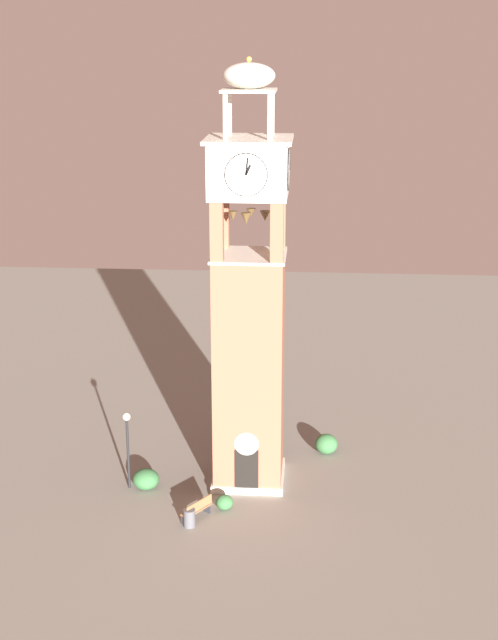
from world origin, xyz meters
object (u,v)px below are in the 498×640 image
object	(u,v)px
clock_tower	(249,320)
park_bench	(197,509)
lamp_post	(127,436)
trash_bin	(189,518)

from	to	relation	value
clock_tower	park_bench	size ratio (longest dim) A/B	12.48
clock_tower	lamp_post	size ratio (longest dim) A/B	5.15
park_bench	trash_bin	world-z (taller)	park_bench
park_bench	trash_bin	distance (m)	0.68
park_bench	trash_bin	size ratio (longest dim) A/B	1.96
trash_bin	lamp_post	bearing A→B (deg)	134.89
park_bench	lamp_post	distance (m)	4.95
clock_tower	lamp_post	distance (m)	7.82
lamp_post	trash_bin	xyz separation A→B (m)	(3.29, -3.31, -2.24)
clock_tower	lamp_post	world-z (taller)	clock_tower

